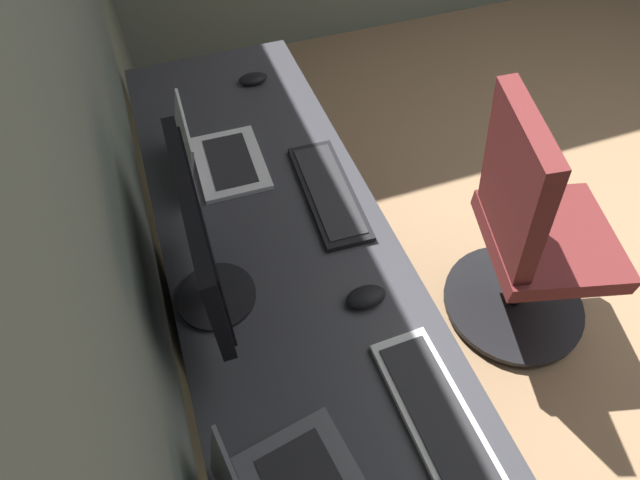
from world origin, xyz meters
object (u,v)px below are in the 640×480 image
Objects in this scene: mouse_main at (365,296)px; mouse_spare at (253,79)px; laptop_leftmost at (212,156)px; keyboard_spare at (329,192)px; monitor_primary at (202,243)px; keyboard_main at (440,420)px; drawer_pedestal at (283,326)px; office_chair at (528,241)px.

mouse_main is 1.00× the size of mouse_spare.
laptop_leftmost is 0.37m from keyboard_spare.
mouse_spare is at bearing -20.68° from monitor_primary.
laptop_leftmost is (0.47, -0.09, -0.18)m from monitor_primary.
keyboard_main is at bearing 179.23° from keyboard_spare.
laptop_leftmost is (0.40, 0.08, 0.43)m from drawer_pedestal.
laptop_leftmost reaches higher than keyboard_main.
mouse_spare is at bearing -10.92° from drawer_pedestal.
monitor_primary is at bearing 112.25° from drawer_pedestal.
mouse_main is (0.34, 0.03, 0.01)m from keyboard_main.
mouse_main and mouse_spare have the same top height.
office_chair reaches higher than keyboard_spare.
monitor_primary is 4.53× the size of mouse_main.
drawer_pedestal is 0.89m from office_chair.
mouse_spare is at bearing 1.50° from mouse_main.
keyboard_spare is (0.71, -0.01, 0.00)m from keyboard_main.
keyboard_main reaches higher than drawer_pedestal.
drawer_pedestal is at bearing 88.09° from office_chair.
mouse_main reaches higher than keyboard_spare.
laptop_leftmost reaches higher than mouse_spare.
office_chair reaches higher than laptop_leftmost.
laptop_leftmost is at bearing 23.22° from mouse_main.
mouse_main is at bearing -138.68° from drawer_pedestal.
office_chair is at bearing -106.80° from keyboard_spare.
monitor_primary is (-0.07, 0.17, 0.61)m from drawer_pedestal.
laptop_leftmost is at bearing -11.34° from monitor_primary.
laptop_leftmost is 2.87× the size of mouse_main.
mouse_spare is 1.13m from office_chair.
mouse_spare is at bearing -30.43° from laptop_leftmost.
laptop_leftmost is 0.65m from mouse_main.
office_chair is (-0.03, -0.88, 0.11)m from drawer_pedestal.
keyboard_spare is 4.10× the size of mouse_main.
mouse_spare is (0.99, 0.03, 0.00)m from mouse_main.
mouse_spare is at bearing 2.41° from keyboard_main.
keyboard_main is at bearing -159.00° from drawer_pedestal.
keyboard_main is (-0.47, -0.38, -0.22)m from monitor_primary.
keyboard_main is 4.06× the size of mouse_main.
mouse_spare reaches higher than keyboard_main.
monitor_primary is 0.64m from keyboard_main.
keyboard_main and keyboard_spare have the same top height.
monitor_primary reaches higher than keyboard_spare.
drawer_pedestal is 0.48m from mouse_main.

